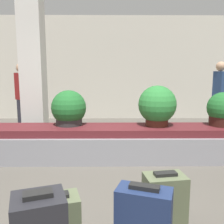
{
  "coord_description": "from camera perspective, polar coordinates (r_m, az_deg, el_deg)",
  "views": [
    {
      "loc": [
        -0.04,
        -2.4,
        1.48
      ],
      "look_at": [
        0.0,
        1.78,
        0.81
      ],
      "focal_mm": 40.0,
      "sensor_mm": 36.0,
      "label": 1
    }
  ],
  "objects": [
    {
      "name": "ground_plane",
      "position": [
        2.82,
        0.39,
        -22.54
      ],
      "size": [
        18.0,
        18.0,
        0.0
      ],
      "primitive_type": "plane",
      "color": "#59544C"
    },
    {
      "name": "back_wall",
      "position": [
        7.99,
        -0.27,
        9.95
      ],
      "size": [
        18.0,
        0.06,
        3.2
      ],
      "color": "beige",
      "rests_on": "ground_plane"
    },
    {
      "name": "carousel",
      "position": [
        4.35,
        0.0,
        -7.07
      ],
      "size": [
        7.18,
        0.83,
        0.56
      ],
      "color": "gray",
      "rests_on": "ground_plane"
    },
    {
      "name": "pillar",
      "position": [
        5.37,
        -17.61,
        9.97
      ],
      "size": [
        0.45,
        0.45,
        3.2
      ],
      "color": "silver",
      "rests_on": "ground_plane"
    },
    {
      "name": "suitcase_1",
      "position": [
        2.49,
        11.86,
        -19.8
      ],
      "size": [
        0.4,
        0.3,
        0.58
      ],
      "rotation": [
        0.0,
        0.0,
        0.15
      ],
      "color": "#5B6647",
      "rests_on": "ground_plane"
    },
    {
      "name": "potted_plant_0",
      "position": [
        4.7,
        23.98,
        0.43
      ],
      "size": [
        0.53,
        0.53,
        0.58
      ],
      "color": "#381914",
      "rests_on": "carousel"
    },
    {
      "name": "potted_plant_1",
      "position": [
        4.34,
        10.29,
        1.37
      ],
      "size": [
        0.65,
        0.65,
        0.7
      ],
      "color": "#4C2319",
      "rests_on": "carousel"
    },
    {
      "name": "potted_plant_2",
      "position": [
        4.4,
        -9.84,
        0.65
      ],
      "size": [
        0.61,
        0.61,
        0.61
      ],
      "color": "#2D2D2D",
      "rests_on": "carousel"
    },
    {
      "name": "traveler_0",
      "position": [
        7.04,
        23.34,
        4.89
      ],
      "size": [
        0.31,
        0.36,
        1.75
      ],
      "rotation": [
        0.0,
        0.0,
        -1.24
      ],
      "color": "#282833",
      "rests_on": "ground_plane"
    },
    {
      "name": "traveler_2",
      "position": [
        6.49,
        -19.78,
        4.52
      ],
      "size": [
        0.37,
        0.29,
        1.7
      ],
      "rotation": [
        0.0,
        0.0,
        2.73
      ],
      "color": "#282833",
      "rests_on": "ground_plane"
    }
  ]
}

